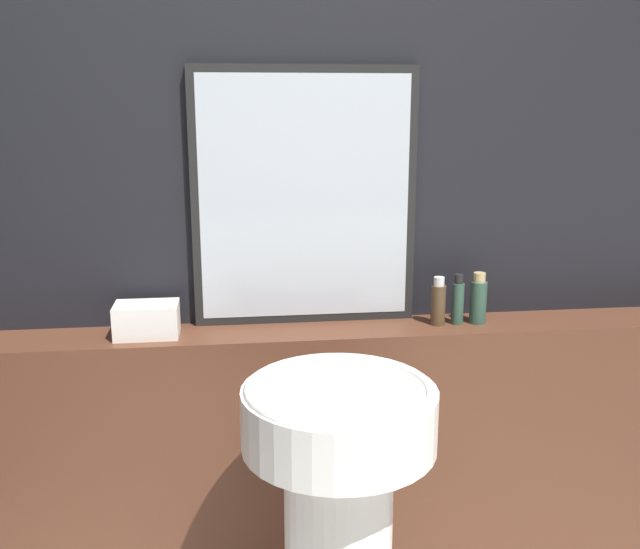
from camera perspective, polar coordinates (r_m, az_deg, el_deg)
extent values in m
cube|color=black|center=(2.23, -2.27, 4.95)|extent=(8.00, 0.06, 2.50)
cube|color=#512D1E|center=(2.36, -1.79, -15.01)|extent=(2.79, 0.21, 0.91)
cylinder|color=white|center=(1.77, 1.54, -11.37)|extent=(0.48, 0.48, 0.15)
torus|color=white|center=(1.74, 1.55, -9.16)|extent=(0.46, 0.46, 0.02)
cube|color=black|center=(2.18, -1.23, 6.14)|extent=(0.69, 0.03, 0.78)
cube|color=#B2BCC6|center=(2.17, -1.21, 6.11)|extent=(0.64, 0.02, 0.73)
cube|color=silver|center=(2.17, -13.68, -3.54)|extent=(0.19, 0.12, 0.10)
cylinder|color=#4C3823|center=(2.24, 9.43, -2.44)|extent=(0.05, 0.05, 0.13)
cylinder|color=silver|center=(2.22, 9.51, -0.55)|extent=(0.03, 0.03, 0.03)
cylinder|color=#2D4C3D|center=(2.26, 10.96, -2.30)|extent=(0.04, 0.04, 0.13)
cylinder|color=black|center=(2.24, 11.06, -0.35)|extent=(0.03, 0.03, 0.03)
cylinder|color=#2D4C3D|center=(2.28, 12.54, -2.20)|extent=(0.05, 0.05, 0.13)
cylinder|color=tan|center=(2.26, 12.64, -0.22)|extent=(0.04, 0.04, 0.03)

